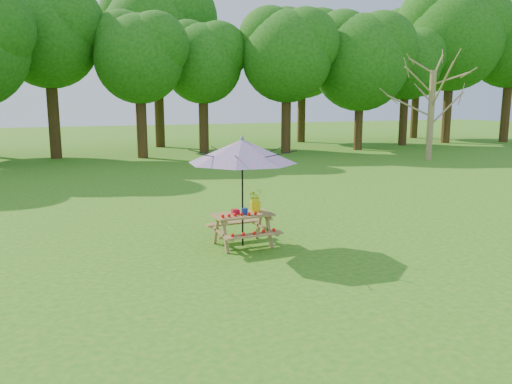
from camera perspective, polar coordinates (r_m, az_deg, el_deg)
name	(u,v)px	position (r m, az deg, el deg)	size (l,w,h in m)	color
treeline	(182,4)	(28.24, -8.43, 20.51)	(60.00, 12.00, 16.00)	#14500D
bare_tree	(436,32)	(27.08, 19.88, 16.82)	(6.54, 6.54, 10.36)	#8B6C4B
picnic_table	(243,230)	(10.24, -1.53, -4.39)	(1.20, 1.32, 0.67)	olive
patio_umbrella	(242,151)	(9.96, -1.58, 4.69)	(2.71, 2.71, 2.25)	black
produce_bins	(239,211)	(10.14, -1.90, -2.23)	(0.30, 0.35, 0.13)	red
tomatoes_row	(239,215)	(9.93, -1.94, -2.60)	(0.77, 0.13, 0.07)	red
flower_bucket	(255,199)	(10.37, -0.07, -0.83)	(0.31, 0.28, 0.47)	yellow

